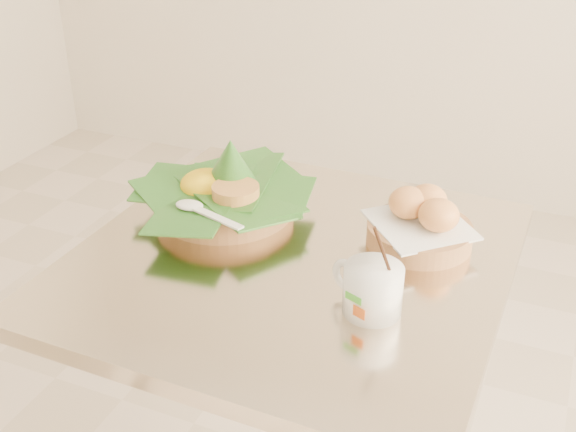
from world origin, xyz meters
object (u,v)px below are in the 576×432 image
at_px(bread_basket, 421,223).
at_px(coffee_mug, 372,288).
at_px(rice_basket, 224,190).
at_px(cafe_table, 291,358).

xyz_separation_m(bread_basket, coffee_mug, (-0.02, -0.22, 0.00)).
bearing_deg(coffee_mug, rice_basket, 150.57).
height_order(rice_basket, bread_basket, rice_basket).
distance_m(cafe_table, bread_basket, 0.34).
relative_size(cafe_table, bread_basket, 3.47).
height_order(rice_basket, coffee_mug, rice_basket).
relative_size(cafe_table, coffee_mug, 4.93).
bearing_deg(bread_basket, cafe_table, -145.52).
bearing_deg(cafe_table, bread_basket, 34.48).
height_order(cafe_table, bread_basket, bread_basket).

